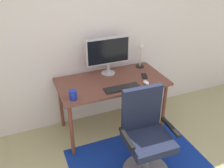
% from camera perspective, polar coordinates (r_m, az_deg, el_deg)
% --- Properties ---
extents(wall_back, '(6.00, 0.10, 2.60)m').
position_cam_1_polar(wall_back, '(3.14, -7.08, 12.58)').
color(wall_back, silver).
rests_on(wall_back, ground).
extents(area_rug, '(1.53, 1.17, 0.01)m').
position_cam_1_polar(area_rug, '(2.95, 6.81, -18.56)').
color(area_rug, navy).
rests_on(area_rug, ground).
extents(desk, '(1.35, 0.70, 0.73)m').
position_cam_1_polar(desk, '(3.08, -0.04, -0.43)').
color(desk, brown).
rests_on(desk, ground).
extents(monitor, '(0.58, 0.18, 0.49)m').
position_cam_1_polar(monitor, '(3.11, -0.92, 7.38)').
color(monitor, '#B2B2B7').
rests_on(monitor, desk).
extents(keyboard, '(0.43, 0.13, 0.02)m').
position_cam_1_polar(keyboard, '(2.87, 2.36, -0.91)').
color(keyboard, black).
rests_on(keyboard, desk).
extents(computer_mouse, '(0.06, 0.10, 0.03)m').
position_cam_1_polar(computer_mouse, '(3.00, 7.94, 0.35)').
color(computer_mouse, white).
rests_on(computer_mouse, desk).
extents(coffee_cup, '(0.09, 0.09, 0.11)m').
position_cam_1_polar(coffee_cup, '(2.68, -9.07, -2.51)').
color(coffee_cup, '#172A9F').
rests_on(coffee_cup, desk).
extents(cell_phone, '(0.12, 0.16, 0.01)m').
position_cam_1_polar(cell_phone, '(3.18, 7.52, 1.87)').
color(cell_phone, black).
rests_on(cell_phone, desk).
extents(desk_lamp, '(0.11, 0.11, 0.36)m').
position_cam_1_polar(desk_lamp, '(3.35, 6.67, 7.49)').
color(desk_lamp, black).
rests_on(desk_lamp, desk).
extents(office_chair, '(0.54, 0.51, 0.99)m').
position_cam_1_polar(office_chair, '(2.64, 7.84, -13.18)').
color(office_chair, slate).
rests_on(office_chair, ground).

